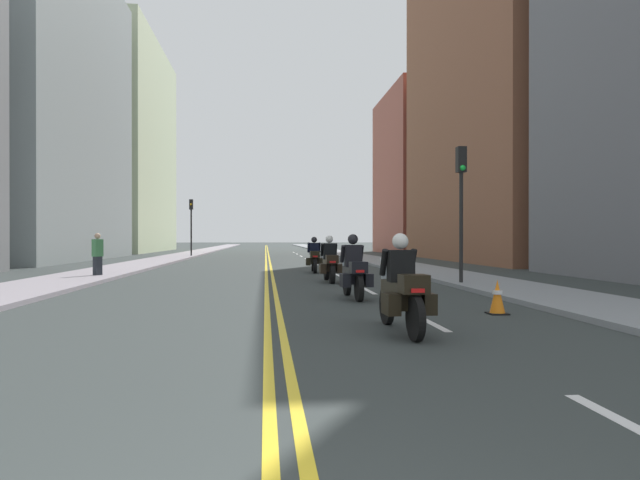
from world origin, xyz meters
name	(u,v)px	position (x,y,z in m)	size (l,w,h in m)	color
ground_plane	(267,255)	(0.00, 48.00, 0.00)	(264.00, 264.00, 0.00)	#313837
sidewalk_left	(188,254)	(-6.98, 48.00, 0.06)	(2.81, 144.00, 0.12)	gray
sidewalk_right	(344,254)	(6.98, 48.00, 0.06)	(2.81, 144.00, 0.12)	gray
centreline_yellow_inner	(266,255)	(-0.12, 48.00, 0.00)	(0.12, 132.00, 0.01)	yellow
centreline_yellow_outer	(269,255)	(0.12, 48.00, 0.00)	(0.12, 132.00, 0.01)	yellow
lane_dashes_white	(318,265)	(2.79, 29.00, 0.00)	(0.14, 56.40, 0.01)	silver
building_left_1	(39,105)	(-15.54, 37.74, 10.59)	(7.60, 20.30, 21.18)	gray
building_right_1	(496,88)	(15.29, 34.06, 11.61)	(7.09, 20.29, 23.22)	brown
building_left_2	(130,148)	(-15.10, 61.17, 11.45)	(6.71, 21.93, 22.91)	#B3C39A
building_right_2	(424,174)	(15.64, 52.26, 7.95)	(7.78, 13.81, 15.89)	#964637
motorcycle_0	(402,292)	(2.01, 6.75, 0.67)	(0.78, 2.30, 1.60)	black
motorcycle_1	(354,273)	(2.03, 11.76, 0.66)	(0.78, 2.10, 1.62)	black
motorcycle_2	(330,264)	(2.04, 17.03, 0.64)	(0.77, 2.16, 1.60)	black
motorcycle_3	(314,258)	(1.98, 22.33, 0.63)	(0.77, 2.12, 1.57)	black
traffic_cone_0	(497,297)	(4.44, 8.75, 0.34)	(0.38, 0.38, 0.69)	black
traffic_light_near	(461,190)	(5.98, 15.04, 3.03)	(0.28, 0.38, 4.39)	black
traffic_light_far	(191,217)	(-5.98, 42.54, 3.15)	(0.28, 0.38, 4.55)	black
pedestrian_0	(98,255)	(-6.44, 19.66, 0.88)	(0.39, 0.42, 1.70)	#262B32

